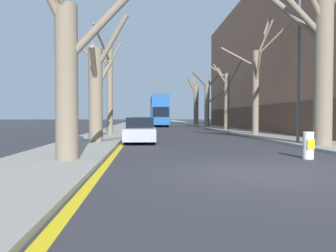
# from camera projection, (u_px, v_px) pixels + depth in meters

# --- Properties ---
(ground_plane) EXTENTS (300.00, 300.00, 0.00)m
(ground_plane) POSITION_uv_depth(u_px,v_px,m) (259.00, 173.00, 8.57)
(ground_plane) COLOR #333338
(sidewalk_left) EXTENTS (3.33, 120.00, 0.12)m
(sidewalk_left) POSITION_uv_depth(u_px,v_px,m) (128.00, 124.00, 58.00)
(sidewalk_left) COLOR gray
(sidewalk_left) RESTS_ON ground
(sidewalk_right) EXTENTS (3.33, 120.00, 0.12)m
(sidewalk_right) POSITION_uv_depth(u_px,v_px,m) (195.00, 124.00, 58.84)
(sidewalk_right) COLOR gray
(sidewalk_right) RESTS_ON ground
(building_facade_right) EXTENTS (10.08, 35.80, 14.47)m
(building_facade_right) POSITION_uv_depth(u_px,v_px,m) (290.00, 63.00, 35.33)
(building_facade_right) COLOR #93664C
(building_facade_right) RESTS_ON ground
(kerb_line_stripe) EXTENTS (0.24, 120.00, 0.01)m
(kerb_line_stripe) POSITION_uv_depth(u_px,v_px,m) (138.00, 125.00, 58.13)
(kerb_line_stripe) COLOR yellow
(kerb_line_stripe) RESTS_ON ground
(street_tree_left_0) EXTENTS (4.04, 4.34, 7.58)m
(street_tree_left_0) POSITION_uv_depth(u_px,v_px,m) (66.00, 62.00, 10.21)
(street_tree_left_0) COLOR #7A6B56
(street_tree_left_0) RESTS_ON ground
(street_tree_left_1) EXTENTS (2.22, 2.89, 6.86)m
(street_tree_left_1) POSITION_uv_depth(u_px,v_px,m) (97.00, 90.00, 17.50)
(street_tree_left_1) COLOR #7A6B56
(street_tree_left_1) RESTS_ON ground
(street_tree_left_2) EXTENTS (3.03, 3.68, 7.71)m
(street_tree_left_2) POSITION_uv_depth(u_px,v_px,m) (109.00, 85.00, 24.81)
(street_tree_left_2) COLOR #7A6B56
(street_tree_left_2) RESTS_ON ground
(street_tree_right_0) EXTENTS (4.15, 3.19, 9.30)m
(street_tree_right_0) POSITION_uv_depth(u_px,v_px,m) (322.00, 55.00, 15.35)
(street_tree_right_0) COLOR #7A6B56
(street_tree_right_0) RESTS_ON ground
(street_tree_right_1) EXTENTS (4.49, 3.04, 9.29)m
(street_tree_right_1) POSITION_uv_depth(u_px,v_px,m) (257.00, 83.00, 24.90)
(street_tree_right_1) COLOR #7A6B56
(street_tree_right_1) RESTS_ON ground
(street_tree_right_2) EXTENTS (2.59, 5.21, 7.18)m
(street_tree_right_2) POSITION_uv_depth(u_px,v_px,m) (226.00, 97.00, 34.49)
(street_tree_right_2) COLOR #7A6B56
(street_tree_right_2) RESTS_ON ground
(street_tree_right_3) EXTENTS (4.66, 3.59, 7.59)m
(street_tree_right_3) POSITION_uv_depth(u_px,v_px,m) (207.00, 102.00, 44.42)
(street_tree_right_3) COLOR #7A6B56
(street_tree_right_3) RESTS_ON ground
(street_tree_right_4) EXTENTS (2.07, 2.62, 8.20)m
(street_tree_right_4) POSITION_uv_depth(u_px,v_px,m) (196.00, 102.00, 54.12)
(street_tree_right_4) COLOR #7A6B56
(street_tree_right_4) RESTS_ON ground
(double_decker_bus) EXTENTS (2.48, 11.69, 4.42)m
(double_decker_bus) POSITION_uv_depth(u_px,v_px,m) (159.00, 110.00, 49.09)
(double_decker_bus) COLOR #19519E
(double_decker_bus) RESTS_ON ground
(parked_car_0) EXTENTS (1.71, 4.56, 1.42)m
(parked_car_0) POSITION_uv_depth(u_px,v_px,m) (140.00, 131.00, 18.73)
(parked_car_0) COLOR #9EA3AD
(parked_car_0) RESTS_ON ground
(parked_car_1) EXTENTS (1.83, 4.31, 1.35)m
(parked_car_1) POSITION_uv_depth(u_px,v_px,m) (141.00, 127.00, 24.70)
(parked_car_1) COLOR #9EA3AD
(parked_car_1) RESTS_ON ground
(parked_car_2) EXTENTS (1.87, 4.33, 1.41)m
(parked_car_2) POSITION_uv_depth(u_px,v_px,m) (142.00, 125.00, 30.60)
(parked_car_2) COLOR navy
(parked_car_2) RESTS_ON ground
(parked_car_3) EXTENTS (1.73, 4.59, 1.39)m
(parked_car_3) POSITION_uv_depth(u_px,v_px,m) (143.00, 124.00, 37.23)
(parked_car_3) COLOR #4C5156
(parked_car_3) RESTS_ON ground
(lamp_post) EXTENTS (1.40, 0.20, 8.14)m
(lamp_post) POSITION_uv_depth(u_px,v_px,m) (297.00, 57.00, 16.70)
(lamp_post) COLOR #4C4F54
(lamp_post) RESTS_ON ground
(traffic_bollard) EXTENTS (0.36, 0.37, 0.95)m
(traffic_bollard) POSITION_uv_depth(u_px,v_px,m) (308.00, 145.00, 11.37)
(traffic_bollard) COLOR white
(traffic_bollard) RESTS_ON ground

